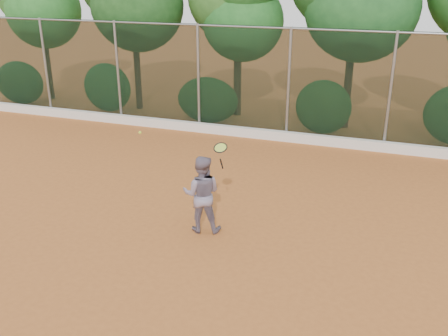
% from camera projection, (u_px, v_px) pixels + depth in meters
% --- Properties ---
extents(ground, '(80.00, 80.00, 0.00)m').
position_uv_depth(ground, '(207.00, 244.00, 9.89)').
color(ground, '#B2612A').
rests_on(ground, ground).
extents(concrete_curb, '(24.00, 0.20, 0.30)m').
position_uv_depth(concrete_curb, '(285.00, 136.00, 15.81)').
color(concrete_curb, silver).
rests_on(concrete_curb, ground).
extents(tennis_player, '(0.92, 0.79, 1.64)m').
position_uv_depth(tennis_player, '(202.00, 194.00, 10.14)').
color(tennis_player, slate).
rests_on(tennis_player, ground).
extents(chainlink_fence, '(24.09, 0.09, 3.50)m').
position_uv_depth(chainlink_fence, '(289.00, 82.00, 15.34)').
color(chainlink_fence, black).
rests_on(chainlink_fence, ground).
extents(tennis_racket, '(0.28, 0.27, 0.55)m').
position_uv_depth(tennis_racket, '(221.00, 150.00, 9.43)').
color(tennis_racket, black).
rests_on(tennis_racket, ground).
extents(tennis_ball_in_flight, '(0.06, 0.06, 0.06)m').
position_uv_depth(tennis_ball_in_flight, '(140.00, 133.00, 10.27)').
color(tennis_ball_in_flight, '#C7E233').
rests_on(tennis_ball_in_flight, ground).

